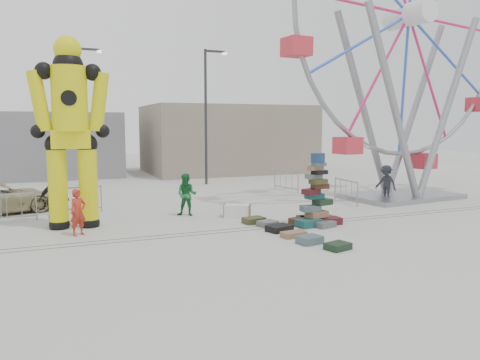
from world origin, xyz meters
name	(u,v)px	position (x,y,z in m)	size (l,w,h in m)	color
ground	(244,235)	(0.00, 0.00, 0.00)	(90.00, 90.00, 0.00)	#9E9E99
track_line_near	(237,231)	(0.00, 0.60, 0.00)	(40.00, 0.04, 0.01)	#47443F
track_line_far	(233,229)	(0.00, 1.00, 0.00)	(40.00, 0.04, 0.01)	#47443F
building_right	(227,139)	(7.00, 20.00, 2.50)	(12.00, 8.00, 5.00)	gray
building_left	(45,145)	(-6.00, 22.00, 2.20)	(10.00, 8.00, 4.40)	gray
lamp_post_right	(207,110)	(3.09, 13.00, 4.48)	(1.41, 0.25, 8.00)	#2D2D30
lamp_post_left	(81,109)	(-3.91, 15.00, 4.48)	(1.41, 0.25, 8.00)	#2D2D30
suitcase_tower	(316,205)	(3.05, 0.55, 0.72)	(1.82, 1.61, 2.59)	#1A5050
crash_test_dummy	(71,125)	(-5.04, 3.29, 3.56)	(2.69, 1.18, 6.76)	black
ferris_wheel	(408,39)	(10.18, 4.21, 7.60)	(13.25, 3.81, 15.43)	gray
steamer_trunk	(237,211)	(0.95, 2.93, 0.24)	(1.03, 0.60, 0.48)	silver
row_case_0	(254,220)	(1.07, 1.59, 0.11)	(0.76, 0.54, 0.22)	#3E4020
row_case_1	(268,224)	(1.32, 0.93, 0.10)	(0.63, 0.55, 0.20)	slate
row_case_2	(279,228)	(1.34, 0.08, 0.11)	(0.85, 0.58, 0.21)	black
row_case_3	(294,234)	(1.39, -0.84, 0.09)	(0.80, 0.44, 0.18)	#93694B
row_case_4	(310,240)	(1.44, -1.76, 0.12)	(0.71, 0.54, 0.24)	#4B646B
row_case_5	(338,246)	(1.84, -2.66, 0.10)	(0.70, 0.52, 0.20)	#1A301D
barricade_dummy_b	(7,208)	(-7.30, 5.18, 0.55)	(2.00, 0.10, 1.10)	gray
barricade_dummy_c	(76,200)	(-4.84, 6.11, 0.55)	(2.00, 0.10, 1.10)	gray
barricade_wheel_front	(346,191)	(6.80, 4.06, 0.55)	(2.00, 0.10, 1.10)	gray
barricade_wheel_back	(286,181)	(6.13, 8.64, 0.55)	(2.00, 0.10, 1.10)	gray
pedestrian_red	(78,212)	(-4.98, 2.05, 0.76)	(0.56, 0.36, 1.52)	#AC2918
pedestrian_green	(187,195)	(-0.81, 3.89, 0.84)	(0.81, 0.63, 1.68)	#19662D
pedestrian_black	(54,200)	(-5.67, 4.08, 0.89)	(1.05, 0.44, 1.79)	black
pedestrian_grey	(386,183)	(8.90, 3.83, 0.85)	(1.10, 0.63, 1.70)	#23252F
parked_suv	(0,198)	(-7.70, 7.27, 0.62)	(2.06, 4.47, 1.24)	tan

